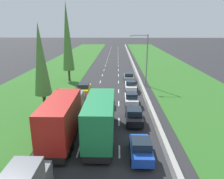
{
  "coord_description": "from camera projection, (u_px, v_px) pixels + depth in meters",
  "views": [
    {
      "loc": [
        1.54,
        -1.29,
        10.27
      ],
      "look_at": [
        0.71,
        31.18,
        0.81
      ],
      "focal_mm": 34.76,
      "sensor_mm": 36.0,
      "label": 1
    }
  ],
  "objects": [
    {
      "name": "maroon_sedan_left_lane",
      "position": [
        80.0,
        101.0,
        28.71
      ],
      "size": [
        1.82,
        4.5,
        1.64
      ],
      "color": "maroon",
      "rests_on": "ground"
    },
    {
      "name": "black_sedan_right_lane",
      "position": [
        134.0,
        115.0,
        23.99
      ],
      "size": [
        1.82,
        4.5,
        1.64
      ],
      "color": "black",
      "rests_on": "ground"
    },
    {
      "name": "grass_verge_left",
      "position": [
        68.0,
        64.0,
        62.04
      ],
      "size": [
        14.0,
        140.0,
        0.04
      ],
      "primitive_type": "cube",
      "color": "#2D6623",
      "rests_on": "ground"
    },
    {
      "name": "street_light_mast",
      "position": [
        145.0,
        57.0,
        37.51
      ],
      "size": [
        3.2,
        0.28,
        9.0
      ],
      "color": "gray",
      "rests_on": "ground"
    },
    {
      "name": "white_hatchback_right_lane",
      "position": [
        131.0,
        99.0,
        29.38
      ],
      "size": [
        1.74,
        3.9,
        1.72
      ],
      "color": "white",
      "rests_on": "ground"
    },
    {
      "name": "white_sedan_right_lane",
      "position": [
        131.0,
        85.0,
        36.13
      ],
      "size": [
        1.82,
        4.5,
        1.64
      ],
      "color": "white",
      "rests_on": "ground"
    },
    {
      "name": "yellow_sedan_left_lane",
      "position": [
        84.0,
        89.0,
        34.34
      ],
      "size": [
        1.82,
        4.5,
        1.64
      ],
      "color": "yellow",
      "rests_on": "ground"
    },
    {
      "name": "red_box_truck_left_lane",
      "position": [
        63.0,
        117.0,
        20.03
      ],
      "size": [
        2.46,
        9.4,
        4.18
      ],
      "color": "black",
      "rests_on": "ground"
    },
    {
      "name": "grey_sedan_right_lane",
      "position": [
        129.0,
        77.0,
        42.21
      ],
      "size": [
        1.82,
        4.5,
        1.64
      ],
      "color": "slate",
      "rests_on": "ground"
    },
    {
      "name": "grass_verge_right",
      "position": [
        163.0,
        64.0,
        61.37
      ],
      "size": [
        14.0,
        140.0,
        0.04
      ],
      "primitive_type": "cube",
      "color": "#2D6623",
      "rests_on": "ground"
    },
    {
      "name": "poplar_tree_second",
      "position": [
        41.0,
        60.0,
        25.65
      ],
      "size": [
        2.07,
        2.07,
        10.79
      ],
      "color": "#4C3823",
      "rests_on": "ground"
    },
    {
      "name": "green_box_truck_centre_lane",
      "position": [
        101.0,
        117.0,
        20.13
      ],
      "size": [
        2.46,
        9.4,
        4.18
      ],
      "color": "black",
      "rests_on": "ground"
    },
    {
      "name": "yellow_sedan_centre_lane_third",
      "position": [
        104.0,
        99.0,
        29.24
      ],
      "size": [
        1.82,
        4.5,
        1.64
      ],
      "color": "yellow",
      "rests_on": "ground"
    },
    {
      "name": "ground_plane",
      "position": [
        112.0,
        64.0,
        61.73
      ],
      "size": [
        300.0,
        300.0,
        0.0
      ],
      "primitive_type": "plane",
      "color": "#28282B",
      "rests_on": "ground"
    },
    {
      "name": "median_barrier",
      "position": [
        132.0,
        63.0,
        61.47
      ],
      "size": [
        0.44,
        120.0,
        0.85
      ],
      "primitive_type": "cube",
      "color": "#9E9B93",
      "rests_on": "ground"
    },
    {
      "name": "lane_markings",
      "position": [
        112.0,
        64.0,
        61.73
      ],
      "size": [
        3.64,
        116.0,
        0.01
      ],
      "color": "white",
      "rests_on": "ground"
    },
    {
      "name": "poplar_tree_third",
      "position": [
        67.0,
        37.0,
        40.07
      ],
      "size": [
        2.17,
        2.17,
        14.77
      ],
      "color": "#4C3823",
      "rests_on": "ground"
    },
    {
      "name": "blue_hatchback_right_lane_second",
      "position": [
        141.0,
        149.0,
        17.4
      ],
      "size": [
        1.74,
        3.9,
        1.72
      ],
      "color": "#1E47B7",
      "rests_on": "ground"
    }
  ]
}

